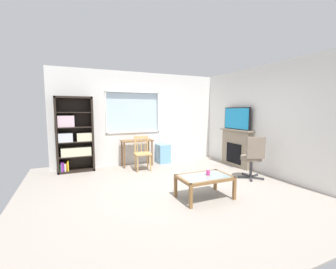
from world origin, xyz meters
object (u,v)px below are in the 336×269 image
desk_under_window (137,145)px  coffee_table (205,179)px  wooden_chair (142,153)px  office_chair (253,156)px  tv (237,118)px  sippy_cup (208,173)px  fireplace (236,148)px  plastic_drawer_unit (163,153)px  bookshelf (74,137)px

desk_under_window → coffee_table: 2.84m
wooden_chair → coffee_table: (0.45, -2.28, -0.11)m
desk_under_window → office_chair: size_ratio=0.90×
tv → office_chair: tv is taller
wooden_chair → sippy_cup: size_ratio=10.00×
desk_under_window → fireplace: fireplace is taller
plastic_drawer_unit → fireplace: 2.15m
tv → coffee_table: (-2.10, -1.59, -1.01)m
bookshelf → desk_under_window: (1.64, -0.11, -0.29)m
sippy_cup → fireplace: bearing=37.8°
sippy_cup → bookshelf: bearing=127.1°
fireplace → office_chair: fireplace is taller
desk_under_window → coffee_table: size_ratio=0.96×
tv → plastic_drawer_unit: bearing=143.9°
bookshelf → sippy_cup: bearing=-52.9°
plastic_drawer_unit → coffee_table: size_ratio=0.60×
plastic_drawer_unit → fireplace: size_ratio=0.49×
coffee_table → sippy_cup: size_ratio=10.47×
office_chair → coffee_table: bearing=-163.4°
bookshelf → office_chair: (3.72, -2.42, -0.34)m
tv → coffee_table: bearing=-142.8°
plastic_drawer_unit → fireplace: fireplace is taller
wooden_chair → plastic_drawer_unit: 1.03m
bookshelf → plastic_drawer_unit: bearing=-1.4°
bookshelf → coffee_table: 3.62m
tv → office_chair: size_ratio=0.99×
plastic_drawer_unit → office_chair: 2.68m
plastic_drawer_unit → fireplace: bearing=-35.8°
fireplace → sippy_cup: fireplace is taller
fireplace → tv: tv is taller
sippy_cup → office_chair: bearing=16.8°
wooden_chair → coffee_table: bearing=-78.8°
bookshelf → sippy_cup: 3.64m
wooden_chair → office_chair: size_ratio=0.90×
office_chair → coffee_table: size_ratio=1.06×
desk_under_window → plastic_drawer_unit: 0.90m
fireplace → tv: size_ratio=1.17×
wooden_chair → office_chair: bearing=-40.7°
wooden_chair → plastic_drawer_unit: bearing=34.0°
plastic_drawer_unit → sippy_cup: size_ratio=6.23×
plastic_drawer_unit → sippy_cup: 2.84m
sippy_cup → plastic_drawer_unit: bearing=84.0°
desk_under_window → sippy_cup: (0.54, -2.77, -0.15)m
bookshelf → wooden_chair: 1.81m
tv → sippy_cup: (-2.01, -1.57, -0.91)m
desk_under_window → wooden_chair: size_ratio=1.00×
wooden_chair → tv: 2.79m
bookshelf → wooden_chair: bearing=-20.9°
tv → desk_under_window: bearing=154.8°
bookshelf → sippy_cup: size_ratio=21.55×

